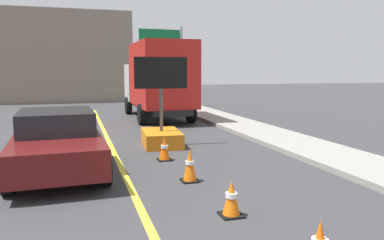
# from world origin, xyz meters

# --- Properties ---
(arrow_board_trailer) EXTENTS (1.60, 1.88, 2.70)m
(arrow_board_trailer) POSITION_xyz_m (1.50, 12.59, 0.48)
(arrow_board_trailer) COLOR orange
(arrow_board_trailer) RESTS_ON ground
(box_truck) EXTENTS (2.48, 6.64, 3.53)m
(box_truck) POSITION_xyz_m (2.76, 19.00, 1.89)
(box_truck) COLOR black
(box_truck) RESTS_ON ground
(pickup_car) EXTENTS (2.14, 4.57, 1.38)m
(pickup_car) POSITION_xyz_m (-1.41, 10.33, 0.70)
(pickup_car) COLOR #591414
(pickup_car) RESTS_ON ground
(highway_guide_sign) EXTENTS (2.78, 0.34, 5.00)m
(highway_guide_sign) POSITION_xyz_m (4.69, 24.81, 3.42)
(highway_guide_sign) COLOR gray
(highway_guide_sign) RESTS_ON ground
(far_building_block) EXTENTS (12.45, 8.22, 6.51)m
(far_building_block) POSITION_xyz_m (-3.15, 33.48, 3.26)
(far_building_block) COLOR gray
(far_building_block) RESTS_ON ground
(traffic_cone_mid_lane) EXTENTS (0.36, 0.36, 0.59)m
(traffic_cone_mid_lane) POSITION_xyz_m (1.33, 6.60, 0.29)
(traffic_cone_mid_lane) COLOR black
(traffic_cone_mid_lane) RESTS_ON ground
(traffic_cone_far_lane) EXTENTS (0.36, 0.36, 0.71)m
(traffic_cone_far_lane) POSITION_xyz_m (1.25, 8.63, 0.35)
(traffic_cone_far_lane) COLOR black
(traffic_cone_far_lane) RESTS_ON ground
(traffic_cone_curbside) EXTENTS (0.36, 0.36, 0.62)m
(traffic_cone_curbside) POSITION_xyz_m (1.16, 10.63, 0.31)
(traffic_cone_curbside) COLOR black
(traffic_cone_curbside) RESTS_ON ground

